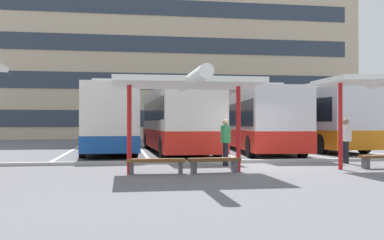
{
  "coord_description": "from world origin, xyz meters",
  "views": [
    {
      "loc": [
        -5.06,
        -15.25,
        1.51
      ],
      "look_at": [
        -2.08,
        3.55,
        1.66
      ],
      "focal_mm": 42.16,
      "sensor_mm": 36.0,
      "label": 1
    }
  ],
  "objects_px": {
    "bench_2": "(214,162)",
    "waiting_passenger_0": "(346,137)",
    "coach_bus_0": "(106,120)",
    "waiting_passenger_1": "(226,139)",
    "coach_bus_3": "(308,120)",
    "bench_1": "(156,163)",
    "coach_bus_2": "(257,122)",
    "waiting_shelter_1": "(186,84)",
    "coach_bus_1": "(176,121)"
  },
  "relations": [
    {
      "from": "waiting_passenger_0",
      "to": "waiting_passenger_1",
      "type": "height_order",
      "value": "waiting_passenger_0"
    },
    {
      "from": "coach_bus_1",
      "to": "waiting_shelter_1",
      "type": "distance_m",
      "value": 9.79
    },
    {
      "from": "coach_bus_3",
      "to": "coach_bus_1",
      "type": "bearing_deg",
      "value": -169.86
    },
    {
      "from": "coach_bus_0",
      "to": "coach_bus_2",
      "type": "relative_size",
      "value": 0.93
    },
    {
      "from": "coach_bus_1",
      "to": "bench_1",
      "type": "height_order",
      "value": "coach_bus_1"
    },
    {
      "from": "coach_bus_3",
      "to": "bench_1",
      "type": "bearing_deg",
      "value": -131.1
    },
    {
      "from": "bench_1",
      "to": "coach_bus_1",
      "type": "bearing_deg",
      "value": 79.39
    },
    {
      "from": "coach_bus_1",
      "to": "waiting_passenger_1",
      "type": "bearing_deg",
      "value": -83.58
    },
    {
      "from": "coach_bus_3",
      "to": "bench_2",
      "type": "height_order",
      "value": "coach_bus_3"
    },
    {
      "from": "coach_bus_0",
      "to": "bench_2",
      "type": "relative_size",
      "value": 6.57
    },
    {
      "from": "waiting_shelter_1",
      "to": "bench_2",
      "type": "bearing_deg",
      "value": 9.07
    },
    {
      "from": "bench_1",
      "to": "bench_2",
      "type": "height_order",
      "value": "same"
    },
    {
      "from": "coach_bus_2",
      "to": "waiting_passenger_1",
      "type": "bearing_deg",
      "value": -114.97
    },
    {
      "from": "coach_bus_2",
      "to": "bench_1",
      "type": "bearing_deg",
      "value": -122.43
    },
    {
      "from": "bench_1",
      "to": "waiting_shelter_1",
      "type": "bearing_deg",
      "value": -5.82
    },
    {
      "from": "coach_bus_1",
      "to": "coach_bus_3",
      "type": "relative_size",
      "value": 1.09
    },
    {
      "from": "waiting_passenger_1",
      "to": "coach_bus_0",
      "type": "bearing_deg",
      "value": 117.68
    },
    {
      "from": "coach_bus_1",
      "to": "bench_2",
      "type": "distance_m",
      "value": 9.64
    },
    {
      "from": "coach_bus_3",
      "to": "bench_2",
      "type": "bearing_deg",
      "value": -125.45
    },
    {
      "from": "coach_bus_0",
      "to": "bench_1",
      "type": "distance_m",
      "value": 10.83
    },
    {
      "from": "coach_bus_1",
      "to": "waiting_passenger_0",
      "type": "xyz_separation_m",
      "value": [
        5.56,
        -7.24,
        -0.64
      ]
    },
    {
      "from": "coach_bus_0",
      "to": "waiting_passenger_1",
      "type": "bearing_deg",
      "value": -62.32
    },
    {
      "from": "waiting_shelter_1",
      "to": "bench_2",
      "type": "relative_size",
      "value": 3.04
    },
    {
      "from": "bench_2",
      "to": "waiting_passenger_1",
      "type": "bearing_deg",
      "value": 67.86
    },
    {
      "from": "coach_bus_0",
      "to": "waiting_passenger_1",
      "type": "relative_size",
      "value": 6.56
    },
    {
      "from": "coach_bus_1",
      "to": "bench_2",
      "type": "height_order",
      "value": "coach_bus_1"
    },
    {
      "from": "coach_bus_0",
      "to": "coach_bus_2",
      "type": "bearing_deg",
      "value": -6.04
    },
    {
      "from": "waiting_passenger_0",
      "to": "bench_1",
      "type": "bearing_deg",
      "value": -162.22
    },
    {
      "from": "waiting_passenger_0",
      "to": "waiting_shelter_1",
      "type": "bearing_deg",
      "value": -159.21
    },
    {
      "from": "coach_bus_1",
      "to": "waiting_passenger_0",
      "type": "bearing_deg",
      "value": -52.48
    },
    {
      "from": "coach_bus_2",
      "to": "waiting_passenger_1",
      "type": "xyz_separation_m",
      "value": [
        -3.55,
        -7.63,
        -0.62
      ]
    },
    {
      "from": "coach_bus_0",
      "to": "coach_bus_3",
      "type": "relative_size",
      "value": 1.03
    },
    {
      "from": "coach_bus_1",
      "to": "bench_2",
      "type": "xyz_separation_m",
      "value": [
        0.0,
        -9.55,
        -1.29
      ]
    },
    {
      "from": "coach_bus_0",
      "to": "bench_1",
      "type": "xyz_separation_m",
      "value": [
        1.81,
        -10.6,
        -1.36
      ]
    },
    {
      "from": "waiting_passenger_0",
      "to": "waiting_passenger_1",
      "type": "relative_size",
      "value": 1.02
    },
    {
      "from": "bench_1",
      "to": "waiting_passenger_1",
      "type": "xyz_separation_m",
      "value": [
        2.64,
        2.12,
        0.63
      ]
    },
    {
      "from": "coach_bus_0",
      "to": "coach_bus_3",
      "type": "height_order",
      "value": "coach_bus_3"
    },
    {
      "from": "coach_bus_0",
      "to": "waiting_passenger_1",
      "type": "xyz_separation_m",
      "value": [
        4.45,
        -8.48,
        -0.73
      ]
    },
    {
      "from": "coach_bus_2",
      "to": "coach_bus_3",
      "type": "bearing_deg",
      "value": 20.14
    },
    {
      "from": "coach_bus_1",
      "to": "coach_bus_2",
      "type": "distance_m",
      "value": 4.4
    },
    {
      "from": "waiting_shelter_1",
      "to": "coach_bus_2",
      "type": "bearing_deg",
      "value": 61.72
    },
    {
      "from": "coach_bus_0",
      "to": "coach_bus_3",
      "type": "distance_m",
      "value": 11.41
    },
    {
      "from": "coach_bus_3",
      "to": "bench_1",
      "type": "distance_m",
      "value": 14.65
    },
    {
      "from": "bench_2",
      "to": "waiting_shelter_1",
      "type": "bearing_deg",
      "value": -170.93
    },
    {
      "from": "coach_bus_3",
      "to": "coach_bus_2",
      "type": "bearing_deg",
      "value": -159.86
    },
    {
      "from": "waiting_passenger_0",
      "to": "bench_2",
      "type": "bearing_deg",
      "value": -157.45
    },
    {
      "from": "coach_bus_1",
      "to": "coach_bus_3",
      "type": "bearing_deg",
      "value": 10.14
    },
    {
      "from": "coach_bus_2",
      "to": "waiting_passenger_0",
      "type": "height_order",
      "value": "coach_bus_2"
    },
    {
      "from": "waiting_passenger_1",
      "to": "coach_bus_3",
      "type": "bearing_deg",
      "value": 51.94
    },
    {
      "from": "bench_2",
      "to": "waiting_passenger_0",
      "type": "xyz_separation_m",
      "value": [
        5.56,
        2.31,
        0.65
      ]
    }
  ]
}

